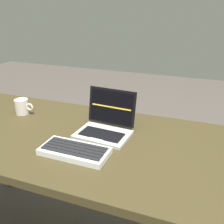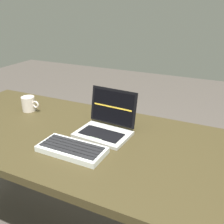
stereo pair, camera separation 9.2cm
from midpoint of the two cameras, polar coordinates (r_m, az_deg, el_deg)
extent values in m
cube|color=#3D341C|center=(1.23, -8.82, -6.34)|extent=(1.74, 0.74, 0.04)
cylinder|color=black|center=(2.07, -24.00, -6.92)|extent=(0.07, 0.07, 0.70)
cube|color=#B8B8B3|center=(1.22, -4.23, -5.10)|extent=(0.26, 0.19, 0.01)
cube|color=black|center=(1.20, -4.55, -5.00)|extent=(0.21, 0.11, 0.00)
cube|color=#ACBBA5|center=(1.16, -5.87, -6.17)|extent=(0.07, 0.03, 0.00)
cube|color=black|center=(1.25, -2.19, 1.20)|extent=(0.25, 0.06, 0.17)
cube|color=black|center=(1.25, -2.29, 1.08)|extent=(0.22, 0.05, 0.15)
cube|color=yellow|center=(1.25, -2.31, 1.08)|extent=(0.21, 0.02, 0.01)
cube|color=silver|center=(1.10, -10.79, -8.68)|extent=(0.29, 0.14, 0.03)
cube|color=black|center=(1.06, -12.07, -9.11)|extent=(0.27, 0.02, 0.00)
cube|color=black|center=(1.07, -11.45, -8.56)|extent=(0.27, 0.02, 0.00)
cube|color=black|center=(1.09, -10.85, -8.02)|extent=(0.27, 0.02, 0.00)
cube|color=black|center=(1.10, -10.27, -7.49)|extent=(0.27, 0.02, 0.00)
cube|color=black|center=(1.12, -9.71, -6.98)|extent=(0.27, 0.02, 0.00)
cylinder|color=beige|center=(1.55, -21.18, 1.13)|extent=(0.08, 0.08, 0.09)
torus|color=beige|center=(1.51, -19.62, 1.02)|extent=(0.04, 0.01, 0.04)
camera|label=1|loc=(0.05, -92.25, -0.97)|focal=40.78mm
camera|label=2|loc=(0.05, 87.75, 0.97)|focal=40.78mm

